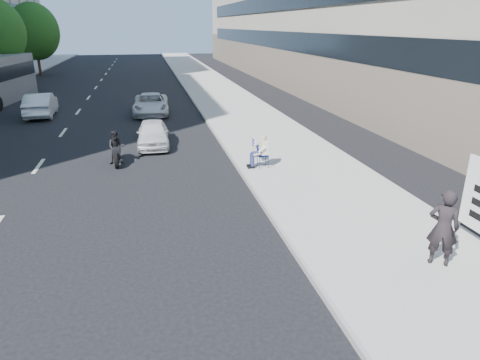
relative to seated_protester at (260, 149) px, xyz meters
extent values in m
plane|color=black|center=(-2.29, -5.55, -0.87)|extent=(160.00, 160.00, 0.00)
cube|color=#9F9D95|center=(1.71, 14.45, -0.80)|extent=(5.00, 120.00, 0.15)
cylinder|color=#382616|center=(-15.99, 24.45, 0.61)|extent=(0.30, 0.30, 2.97)
cylinder|color=#382616|center=(-15.99, 38.45, 0.44)|extent=(0.30, 0.30, 2.62)
ellipsoid|color=#174713|center=(-15.99, 38.45, 3.91)|extent=(5.40, 5.40, 6.21)
cylinder|color=navy|center=(-0.07, -0.21, -0.50)|extent=(0.02, 0.02, 0.45)
cylinder|color=navy|center=(0.29, -0.21, -0.50)|extent=(0.02, 0.02, 0.45)
cylinder|color=navy|center=(-0.07, 0.15, -0.50)|extent=(0.02, 0.02, 0.45)
cylinder|color=navy|center=(0.29, 0.15, -0.50)|extent=(0.02, 0.02, 0.45)
cube|color=navy|center=(0.11, -0.03, -0.26)|extent=(0.40, 0.40, 0.03)
cube|color=navy|center=(0.11, 0.16, -0.07)|extent=(0.40, 0.02, 0.40)
cylinder|color=navy|center=(-0.11, -0.13, -0.17)|extent=(0.44, 0.17, 0.17)
cylinder|color=navy|center=(-0.33, -0.13, -0.40)|extent=(0.14, 0.14, 0.46)
cube|color=black|center=(-0.39, -0.13, -0.67)|extent=(0.26, 0.11, 0.10)
cylinder|color=navy|center=(-0.11, 0.07, -0.17)|extent=(0.44, 0.17, 0.17)
cylinder|color=navy|center=(-0.33, 0.07, -0.40)|extent=(0.14, 0.14, 0.46)
cube|color=black|center=(-0.39, 0.07, -0.67)|extent=(0.26, 0.11, 0.10)
cube|color=beige|center=(0.13, -0.03, 0.09)|extent=(0.26, 0.42, 0.56)
sphere|color=tan|center=(0.13, -0.03, 0.46)|extent=(0.23, 0.23, 0.23)
ellipsoid|color=gray|center=(0.15, -0.03, 0.49)|extent=(0.22, 0.24, 0.19)
ellipsoid|color=gray|center=(0.05, -0.03, 0.39)|extent=(0.10, 0.14, 0.13)
cylinder|color=beige|center=(0.01, -0.27, 0.06)|extent=(0.30, 0.10, 0.25)
cylinder|color=tan|center=(-0.19, -0.27, -0.12)|extent=(0.29, 0.09, 0.14)
cylinder|color=beige|center=(0.06, 0.23, 0.11)|extent=(0.26, 0.20, 0.32)
cylinder|color=tan|center=(-0.07, 0.37, 0.01)|extent=(0.30, 0.21, 0.18)
cube|color=white|center=(-0.14, 0.52, 0.14)|extent=(0.03, 0.55, 0.40)
imported|color=black|center=(2.25, -8.01, 0.22)|extent=(0.82, 0.74, 1.88)
cylinder|color=#4C4C4C|center=(3.91, -6.59, 0.38)|extent=(0.06, 0.06, 2.20)
imported|color=silver|center=(-4.05, 4.60, -0.26)|extent=(1.53, 3.65, 1.23)
imported|color=silver|center=(-10.83, 13.42, -0.14)|extent=(1.83, 4.52, 1.46)
imported|color=silver|center=(-4.00, 12.53, -0.21)|extent=(2.36, 4.83, 1.32)
cylinder|color=black|center=(-5.60, 1.48, -0.55)|extent=(0.13, 0.64, 0.64)
cylinder|color=black|center=(-5.60, 2.88, -0.55)|extent=(0.13, 0.64, 0.64)
cube|color=black|center=(-5.60, 2.18, -0.32)|extent=(0.26, 1.20, 0.35)
imported|color=black|center=(-5.60, 2.08, -0.16)|extent=(0.70, 0.55, 1.42)
cube|color=black|center=(-14.02, 18.30, 1.33)|extent=(1.50, 11.42, 1.00)
cylinder|color=black|center=(-14.04, 21.80, -0.37)|extent=(0.37, 1.02, 1.00)
cylinder|color=black|center=(-14.04, 23.30, -0.37)|extent=(0.37, 1.02, 1.00)
camera|label=1|loc=(-4.21, -15.69, 4.61)|focal=32.00mm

